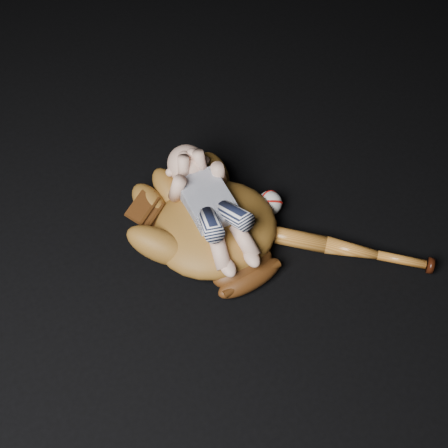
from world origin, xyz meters
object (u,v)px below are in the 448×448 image
object	(u,v)px
baseball_glove	(215,224)
baseball_bat	(337,247)
baseball	(270,203)
newborn_baby	(213,206)

from	to	relation	value
baseball_glove	baseball_bat	size ratio (longest dim) A/B	0.94
baseball_bat	baseball	size ratio (longest dim) A/B	7.30
baseball	newborn_baby	bearing A→B (deg)	176.25
newborn_baby	baseball_bat	distance (m)	0.34
newborn_baby	baseball	distance (m)	0.20
baseball_bat	baseball_glove	bearing A→B (deg)	139.25
baseball_glove	baseball_bat	distance (m)	0.32
baseball_glove	baseball	world-z (taller)	baseball_glove
baseball_glove	newborn_baby	world-z (taller)	newborn_baby
baseball_glove	newborn_baby	xyz separation A→B (m)	(0.00, 0.01, 0.06)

